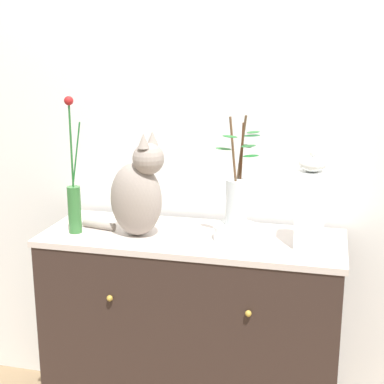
{
  "coord_description": "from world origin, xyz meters",
  "views": [
    {
      "loc": [
        0.52,
        -2.1,
        1.65
      ],
      "look_at": [
        0.0,
        0.0,
        1.09
      ],
      "focal_mm": 52.91,
      "sensor_mm": 36.0,
      "label": 1
    }
  ],
  "objects_px": {
    "sideboard": "(192,337)",
    "vase_slim_green": "(74,199)",
    "cat_sitting": "(138,193)",
    "bowl_porcelain": "(236,232)",
    "vase_glass_clear": "(237,196)",
    "jar_lidded_porcelain": "(310,203)"
  },
  "relations": [
    {
      "from": "vase_slim_green",
      "to": "bowl_porcelain",
      "type": "height_order",
      "value": "vase_slim_green"
    },
    {
      "from": "vase_slim_green",
      "to": "bowl_porcelain",
      "type": "bearing_deg",
      "value": 5.89
    },
    {
      "from": "sideboard",
      "to": "vase_glass_clear",
      "type": "xyz_separation_m",
      "value": [
        0.18,
        -0.01,
        0.63
      ]
    },
    {
      "from": "sideboard",
      "to": "vase_slim_green",
      "type": "distance_m",
      "value": 0.76
    },
    {
      "from": "vase_glass_clear",
      "to": "jar_lidded_porcelain",
      "type": "height_order",
      "value": "vase_glass_clear"
    },
    {
      "from": "jar_lidded_porcelain",
      "to": "cat_sitting",
      "type": "bearing_deg",
      "value": -177.71
    },
    {
      "from": "bowl_porcelain",
      "to": "cat_sitting",
      "type": "bearing_deg",
      "value": -174.36
    },
    {
      "from": "sideboard",
      "to": "jar_lidded_porcelain",
      "type": "xyz_separation_m",
      "value": [
        0.46,
        -0.02,
        0.63
      ]
    },
    {
      "from": "vase_glass_clear",
      "to": "bowl_porcelain",
      "type": "bearing_deg",
      "value": -170.31
    },
    {
      "from": "vase_glass_clear",
      "to": "sideboard",
      "type": "bearing_deg",
      "value": 176.46
    },
    {
      "from": "vase_glass_clear",
      "to": "cat_sitting",
      "type": "bearing_deg",
      "value": -174.34
    },
    {
      "from": "jar_lidded_porcelain",
      "to": "vase_slim_green",
      "type": "bearing_deg",
      "value": -176.59
    },
    {
      "from": "sideboard",
      "to": "vase_glass_clear",
      "type": "bearing_deg",
      "value": -3.54
    },
    {
      "from": "vase_glass_clear",
      "to": "jar_lidded_porcelain",
      "type": "relative_size",
      "value": 1.16
    },
    {
      "from": "vase_glass_clear",
      "to": "jar_lidded_porcelain",
      "type": "bearing_deg",
      "value": -2.45
    },
    {
      "from": "sideboard",
      "to": "jar_lidded_porcelain",
      "type": "height_order",
      "value": "jar_lidded_porcelain"
    },
    {
      "from": "bowl_porcelain",
      "to": "vase_glass_clear",
      "type": "height_order",
      "value": "vase_glass_clear"
    },
    {
      "from": "cat_sitting",
      "to": "vase_glass_clear",
      "type": "relative_size",
      "value": 0.97
    },
    {
      "from": "jar_lidded_porcelain",
      "to": "vase_glass_clear",
      "type": "bearing_deg",
      "value": 177.55
    },
    {
      "from": "cat_sitting",
      "to": "jar_lidded_porcelain",
      "type": "relative_size",
      "value": 1.12
    },
    {
      "from": "sideboard",
      "to": "cat_sitting",
      "type": "distance_m",
      "value": 0.67
    },
    {
      "from": "cat_sitting",
      "to": "vase_slim_green",
      "type": "relative_size",
      "value": 0.76
    }
  ]
}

